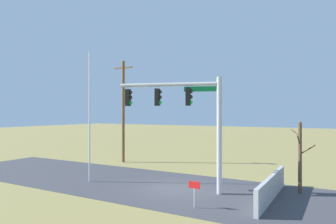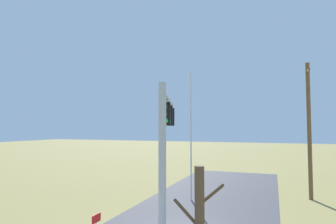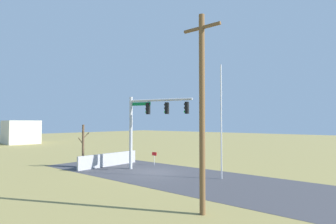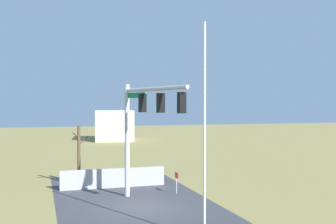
{
  "view_description": "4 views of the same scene",
  "coord_description": "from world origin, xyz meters",
  "px_view_note": "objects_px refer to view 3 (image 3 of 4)",
  "views": [
    {
      "loc": [
        8.29,
        -15.36,
        4.33
      ],
      "look_at": [
        0.44,
        -1.55,
        4.38
      ],
      "focal_mm": 32.42,
      "sensor_mm": 36.0,
      "label": 1
    },
    {
      "loc": [
        11.98,
        3.81,
        4.61
      ],
      "look_at": [
        0.14,
        -0.69,
        5.34
      ],
      "focal_mm": 29.83,
      "sensor_mm": 36.0,
      "label": 2
    },
    {
      "loc": [
        -14.89,
        16.23,
        4.07
      ],
      "look_at": [
        -0.6,
        -1.05,
        4.9
      ],
      "focal_mm": 28.98,
      "sensor_mm": 36.0,
      "label": 3
    },
    {
      "loc": [
        -19.68,
        4.71,
        5.09
      ],
      "look_at": [
        -0.55,
        -1.31,
        4.77
      ],
      "focal_mm": 43.66,
      "sensor_mm": 36.0,
      "label": 4
    }
  ],
  "objects_px": {
    "signal_mast": "(148,118)",
    "flagpole": "(221,121)",
    "utility_pole": "(202,109)",
    "bare_tree": "(83,145)",
    "open_sign": "(154,155)",
    "distant_building": "(21,132)"
  },
  "relations": [
    {
      "from": "signal_mast",
      "to": "open_sign",
      "type": "height_order",
      "value": "signal_mast"
    },
    {
      "from": "signal_mast",
      "to": "distant_building",
      "type": "relative_size",
      "value": 0.87
    },
    {
      "from": "utility_pole",
      "to": "open_sign",
      "type": "bearing_deg",
      "value": -38.78
    },
    {
      "from": "flagpole",
      "to": "distant_building",
      "type": "xyz_separation_m",
      "value": [
        45.16,
        -4.47,
        -1.94
      ]
    },
    {
      "from": "open_sign",
      "to": "distant_building",
      "type": "distance_m",
      "value": 37.34
    },
    {
      "from": "flagpole",
      "to": "open_sign",
      "type": "xyz_separation_m",
      "value": [
        7.96,
        -1.58,
        -3.21
      ]
    },
    {
      "from": "open_sign",
      "to": "distant_building",
      "type": "relative_size",
      "value": 0.17
    },
    {
      "from": "bare_tree",
      "to": "distant_building",
      "type": "distance_m",
      "value": 34.28
    },
    {
      "from": "signal_mast",
      "to": "utility_pole",
      "type": "height_order",
      "value": "utility_pole"
    },
    {
      "from": "signal_mast",
      "to": "flagpole",
      "type": "distance_m",
      "value": 6.56
    },
    {
      "from": "signal_mast",
      "to": "bare_tree",
      "type": "relative_size",
      "value": 1.63
    },
    {
      "from": "flagpole",
      "to": "utility_pole",
      "type": "xyz_separation_m",
      "value": [
        -2.94,
        7.18,
        0.51
      ]
    },
    {
      "from": "bare_tree",
      "to": "open_sign",
      "type": "height_order",
      "value": "bare_tree"
    },
    {
      "from": "signal_mast",
      "to": "open_sign",
      "type": "xyz_separation_m",
      "value": [
        1.46,
        -2.38,
        -3.51
      ]
    },
    {
      "from": "open_sign",
      "to": "bare_tree",
      "type": "bearing_deg",
      "value": 53.08
    },
    {
      "from": "utility_pole",
      "to": "bare_tree",
      "type": "height_order",
      "value": "utility_pole"
    },
    {
      "from": "flagpole",
      "to": "distant_building",
      "type": "relative_size",
      "value": 1.14
    },
    {
      "from": "utility_pole",
      "to": "bare_tree",
      "type": "distance_m",
      "value": 15.45
    },
    {
      "from": "signal_mast",
      "to": "open_sign",
      "type": "relative_size",
      "value": 5.13
    },
    {
      "from": "signal_mast",
      "to": "flagpole",
      "type": "relative_size",
      "value": 0.76
    },
    {
      "from": "utility_pole",
      "to": "open_sign",
      "type": "height_order",
      "value": "utility_pole"
    },
    {
      "from": "flagpole",
      "to": "distant_building",
      "type": "distance_m",
      "value": 45.43
    }
  ]
}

